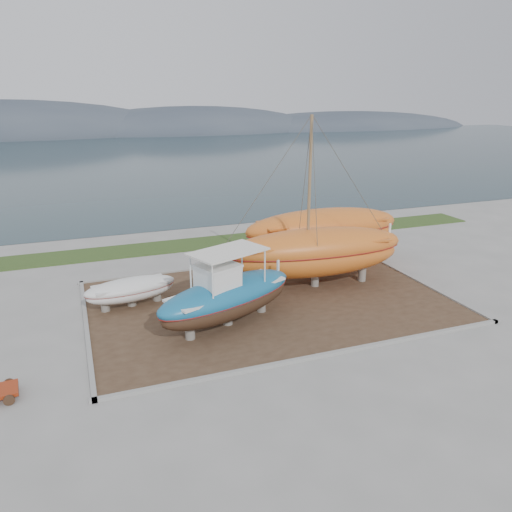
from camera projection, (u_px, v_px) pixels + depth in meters
name	position (u px, v px, depth m)	size (l,w,h in m)	color
ground	(302.00, 335.00, 22.50)	(140.00, 140.00, 0.00)	gray
dirt_patch	(269.00, 301.00, 26.06)	(18.00, 12.00, 0.06)	#422D1E
curb_frame	(269.00, 300.00, 26.04)	(18.60, 12.60, 0.15)	gray
grass_strip	(210.00, 242.00, 36.29)	(44.00, 3.00, 0.08)	#284219
sea	(124.00, 157.00, 84.82)	(260.00, 100.00, 0.04)	#1B3037
mountain_ridge	(101.00, 134.00, 133.78)	(200.00, 36.00, 20.00)	#333D49
blue_caique	(227.00, 288.00, 22.86)	(7.45, 2.33, 3.59)	#176594
white_dinghy	(131.00, 293.00, 25.27)	(4.65, 1.74, 1.40)	white
orange_sailboat	(318.00, 205.00, 26.62)	(10.14, 2.99, 9.31)	#CC631F
orange_bare_hull	(323.00, 237.00, 31.44)	(10.33, 3.10, 3.39)	#CC631F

